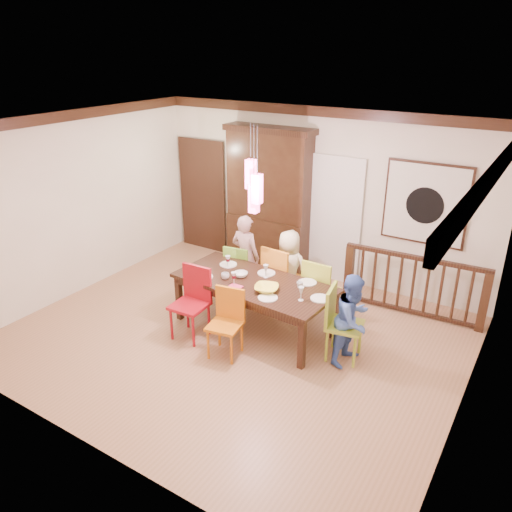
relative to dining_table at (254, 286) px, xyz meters
The scene contains 37 objects.
floor 0.76m from the dining_table, 107.17° to the right, with size 6.00×6.00×0.00m, color #A2734E.
ceiling 2.26m from the dining_table, 107.17° to the right, with size 6.00×6.00×0.00m, color white.
wall_back 2.29m from the dining_table, 92.82° to the left, with size 6.00×6.00×0.00m, color beige.
wall_left 3.22m from the dining_table, behind, with size 5.00×5.00×0.00m, color beige.
wall_right 3.02m from the dining_table, ahead, with size 5.00×5.00×0.00m, color beige.
crown_molding 2.18m from the dining_table, 107.17° to the right, with size 6.00×5.00×0.16m, color black, non-canonical shape.
panel_door 3.30m from the dining_table, 139.96° to the left, with size 1.04×0.07×2.24m, color black.
white_doorway 2.17m from the dining_table, 83.44° to the left, with size 0.97×0.05×2.22m, color silver.
painting 2.87m from the dining_table, 51.34° to the left, with size 1.25×0.06×1.25m.
pendant_cluster 1.43m from the dining_table, 32.01° to the right, with size 0.27×0.21×1.14m.
dining_table is the anchor object (origin of this frame).
chair_far_left 1.03m from the dining_table, 134.55° to the left, with size 0.47×0.47×0.91m.
chair_far_mid 0.76m from the dining_table, 87.77° to the left, with size 0.50×0.50×1.04m.
chair_far_right 1.01m from the dining_table, 45.50° to the left, with size 0.45×0.45×0.99m.
chair_near_left 0.92m from the dining_table, 132.94° to the right, with size 0.48×0.48×1.01m.
chair_near_mid 0.79m from the dining_table, 86.97° to the right, with size 0.48×0.48×0.91m.
chair_end_right 1.38m from the dining_table, ahead, with size 0.51×0.51×0.98m.
china_hutch 2.25m from the dining_table, 115.49° to the left, with size 1.62×0.46×2.55m.
balustrade 2.41m from the dining_table, 41.89° to the left, with size 2.11×0.19×0.96m.
person_far_left 1.06m from the dining_table, 129.80° to the left, with size 0.50×0.33×1.36m, color beige.
person_far_mid 0.84m from the dining_table, 83.57° to the left, with size 0.61×0.40×1.25m, color beige.
person_end_right 1.49m from the dining_table, ahead, with size 0.59×0.46×1.22m, color #466BC5.
serving_bowl 0.37m from the dining_table, 28.95° to the right, with size 0.32×0.32×0.08m, color #FAEB47.
small_bowl 0.27m from the dining_table, behind, with size 0.20×0.20×0.06m, color white.
cup_left 0.43m from the dining_table, 157.45° to the right, with size 0.12×0.12×0.09m, color silver.
cup_right 0.67m from the dining_table, 13.99° to the left, with size 0.09×0.09×0.09m, color silver.
plate_far_left 0.68m from the dining_table, 157.11° to the left, with size 0.26×0.26×0.01m, color white.
plate_far_mid 0.32m from the dining_table, 86.95° to the left, with size 0.26×0.26×0.01m, color white.
plate_far_right 0.74m from the dining_table, 27.99° to the left, with size 0.26×0.26×0.01m, color white.
plate_near_left 0.73m from the dining_table, 157.94° to the right, with size 0.26×0.26×0.01m, color white.
plate_near_mid 0.55m from the dining_table, 38.29° to the right, with size 0.26×0.26×0.01m, color white.
plate_end_right 1.02m from the dining_table, ahead, with size 0.26×0.26×0.01m, color white.
wine_glass_a 0.62m from the dining_table, 162.59° to the left, with size 0.08×0.08×0.19m, color #590C19, non-canonical shape.
wine_glass_b 0.27m from the dining_table, 70.17° to the left, with size 0.08×0.08×0.19m, color silver, non-canonical shape.
wine_glass_c 0.35m from the dining_table, 124.81° to the right, with size 0.08×0.08×0.19m, color #590C19, non-canonical shape.
wine_glass_d 0.84m from the dining_table, 10.63° to the right, with size 0.08×0.08×0.19m, color silver, non-canonical shape.
napkin 0.33m from the dining_table, 110.66° to the right, with size 0.18×0.14×0.01m, color #D83359.
Camera 1 is at (3.46, -4.94, 3.81)m, focal length 35.00 mm.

